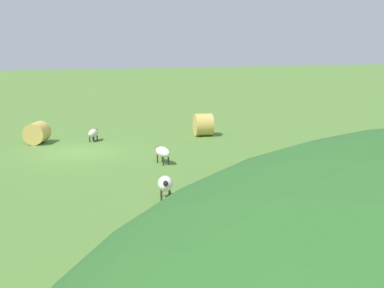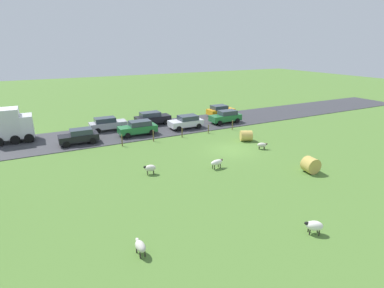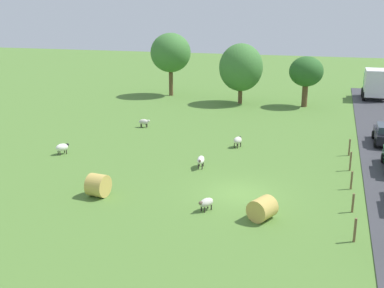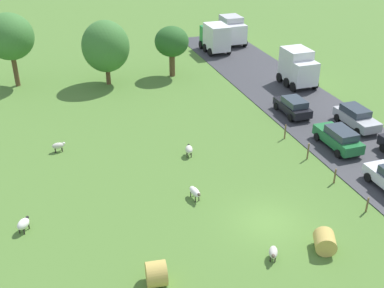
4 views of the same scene
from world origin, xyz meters
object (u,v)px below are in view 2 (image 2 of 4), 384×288
at_px(car_1, 152,118).
at_px(car_6, 79,136).
at_px(hay_bale_0, 246,136).
at_px(hay_bale_1, 311,165).
at_px(car_7, 107,124).
at_px(sheep_0, 150,168).
at_px(car_4, 138,128).
at_px(car_5, 226,116).
at_px(sheep_4, 140,246).
at_px(sheep_2, 217,162).
at_px(car_2, 220,111).
at_px(sheep_3, 314,226).
at_px(sheep_1, 262,145).
at_px(truck_1, 11,125).
at_px(car_0, 186,122).

xyz_separation_m(car_1, car_6, (-4.02, 9.65, -0.06)).
distance_m(hay_bale_0, hay_bale_1, 9.42).
height_order(car_6, car_7, car_7).
relative_size(sheep_0, hay_bale_0, 0.86).
bearing_deg(car_4, car_5, -89.49).
distance_m(sheep_4, car_1, 25.95).
relative_size(sheep_2, car_5, 0.31).
xyz_separation_m(car_2, car_6, (-3.94, 20.16, -0.04)).
xyz_separation_m(sheep_3, car_2, (26.82, -10.80, 0.39)).
bearing_deg(car_4, sheep_1, -137.54).
bearing_deg(truck_1, car_5, -98.28).
height_order(car_1, car_5, car_1).
xyz_separation_m(sheep_0, truck_1, (14.96, 10.30, 1.39)).
bearing_deg(sheep_4, hay_bale_0, -51.58).
xyz_separation_m(hay_bale_1, truck_1, (20.66, 22.22, 1.28)).
xyz_separation_m(car_0, car_4, (-0.11, 6.29, 0.02)).
distance_m(sheep_2, car_2, 19.53).
xyz_separation_m(sheep_4, truck_1, (24.14, 6.49, 1.43)).
xyz_separation_m(hay_bale_1, car_7, (20.50, 12.14, 0.24)).
bearing_deg(hay_bale_1, car_1, 16.85).
relative_size(sheep_1, hay_bale_0, 0.85).
bearing_deg(car_6, sheep_3, -157.75).
xyz_separation_m(car_2, car_7, (-0.11, 16.38, -0.01)).
height_order(sheep_4, car_4, car_4).
relative_size(sheep_3, car_0, 0.25).
distance_m(hay_bale_1, car_1, 21.62).
relative_size(sheep_2, car_4, 0.30).
bearing_deg(sheep_4, car_6, 0.54).
bearing_deg(sheep_1, car_7, 41.29).
relative_size(sheep_3, truck_1, 0.27).
distance_m(sheep_0, car_4, 11.50).
bearing_deg(car_1, sheep_4, 158.62).
bearing_deg(hay_bale_0, sheep_3, 155.66).
xyz_separation_m(sheep_2, car_5, (12.74, -9.29, 0.37)).
distance_m(sheep_3, car_2, 28.92).
bearing_deg(sheep_3, sheep_4, 73.38).
bearing_deg(car_7, car_1, -88.16).
bearing_deg(hay_bale_1, car_0, 10.25).
height_order(car_5, car_6, car_5).
distance_m(sheep_0, sheep_2, 5.66).
distance_m(sheep_3, car_5, 25.06).
height_order(truck_1, car_2, truck_1).
bearing_deg(car_0, car_2, -63.91).
relative_size(sheep_1, truck_1, 0.26).
bearing_deg(car_4, sheep_2, -166.97).
bearing_deg(car_7, car_0, -111.03).
relative_size(hay_bale_0, hay_bale_1, 0.95).
bearing_deg(car_2, hay_bale_0, 161.53).
bearing_deg(car_4, sheep_0, 167.17).
xyz_separation_m(hay_bale_1, car_2, (20.61, -4.25, 0.25)).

